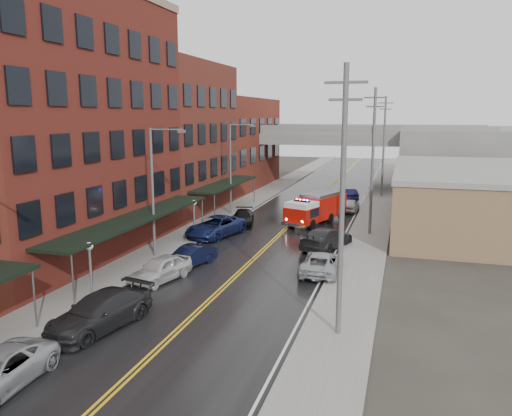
# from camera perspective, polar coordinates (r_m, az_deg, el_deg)

# --- Properties ---
(road) EXTENTS (11.00, 160.00, 0.02)m
(road) POSITION_cam_1_polar(r_m,az_deg,el_deg) (38.92, 1.66, -4.06)
(road) COLOR black
(road) RESTS_ON ground
(sidewalk_left) EXTENTS (3.00, 160.00, 0.15)m
(sidewalk_left) POSITION_cam_1_polar(r_m,az_deg,el_deg) (41.34, -8.18, -3.20)
(sidewalk_left) COLOR slate
(sidewalk_left) RESTS_ON ground
(sidewalk_right) EXTENTS (3.00, 160.00, 0.15)m
(sidewalk_right) POSITION_cam_1_polar(r_m,az_deg,el_deg) (37.75, 12.46, -4.68)
(sidewalk_right) COLOR slate
(sidewalk_right) RESTS_ON ground
(curb_left) EXTENTS (0.30, 160.00, 0.15)m
(curb_left) POSITION_cam_1_polar(r_m,az_deg,el_deg) (40.69, -6.06, -3.37)
(curb_left) COLOR gray
(curb_left) RESTS_ON ground
(curb_right) EXTENTS (0.30, 160.00, 0.15)m
(curb_right) POSITION_cam_1_polar(r_m,az_deg,el_deg) (37.90, 9.97, -4.53)
(curb_right) COLOR gray
(curb_right) RESTS_ON ground
(brick_building_b) EXTENTS (9.00, 20.00, 18.00)m
(brick_building_b) POSITION_cam_1_polar(r_m,az_deg,el_deg) (37.32, -21.66, 8.54)
(brick_building_b) COLOR #5C1B18
(brick_building_b) RESTS_ON ground
(brick_building_c) EXTENTS (9.00, 15.00, 15.00)m
(brick_building_c) POSITION_cam_1_polar(r_m,az_deg,el_deg) (52.27, -9.57, 7.89)
(brick_building_c) COLOR #5D221C
(brick_building_c) RESTS_ON ground
(brick_building_far) EXTENTS (9.00, 20.00, 12.00)m
(brick_building_far) POSITION_cam_1_polar(r_m,az_deg,el_deg) (68.47, -3.04, 7.39)
(brick_building_far) COLOR maroon
(brick_building_far) RESTS_ON ground
(tan_building) EXTENTS (14.00, 22.00, 5.00)m
(tan_building) POSITION_cam_1_polar(r_m,az_deg,el_deg) (47.38, 24.06, 0.74)
(tan_building) COLOR olive
(tan_building) RESTS_ON ground
(right_far_block) EXTENTS (18.00, 30.00, 8.00)m
(right_far_block) POSITION_cam_1_polar(r_m,az_deg,el_deg) (77.05, 22.89, 5.44)
(right_far_block) COLOR slate
(right_far_block) RESTS_ON ground
(awning_1) EXTENTS (2.60, 18.00, 3.09)m
(awning_1) POSITION_cam_1_polar(r_m,az_deg,el_deg) (34.73, -13.42, -1.11)
(awning_1) COLOR black
(awning_1) RESTS_ON ground
(awning_2) EXTENTS (2.60, 13.00, 3.09)m
(awning_2) POSITION_cam_1_polar(r_m,az_deg,el_deg) (50.40, -3.46, 2.76)
(awning_2) COLOR black
(awning_2) RESTS_ON ground
(globe_lamp_1) EXTENTS (0.44, 0.44, 3.12)m
(globe_lamp_1) POSITION_cam_1_polar(r_m,az_deg,el_deg) (28.59, -18.47, -5.30)
(globe_lamp_1) COLOR #59595B
(globe_lamp_1) RESTS_ON ground
(globe_lamp_2) EXTENTS (0.44, 0.44, 3.12)m
(globe_lamp_2) POSITION_cam_1_polar(r_m,az_deg,el_deg) (40.50, -7.10, -0.22)
(globe_lamp_2) COLOR #59595B
(globe_lamp_2) RESTS_ON ground
(street_lamp_1) EXTENTS (2.64, 0.22, 9.00)m
(street_lamp_1) POSITION_cam_1_polar(r_m,az_deg,el_deg) (34.77, -11.41, 2.66)
(street_lamp_1) COLOR #59595B
(street_lamp_1) RESTS_ON ground
(street_lamp_2) EXTENTS (2.64, 0.22, 9.00)m
(street_lamp_2) POSITION_cam_1_polar(r_m,az_deg,el_deg) (49.36, -2.66, 5.17)
(street_lamp_2) COLOR #59595B
(street_lamp_2) RESTS_ON ground
(utility_pole_0) EXTENTS (1.80, 0.24, 12.00)m
(utility_pole_0) POSITION_cam_1_polar(r_m,az_deg,el_deg) (21.82, 9.83, 1.02)
(utility_pole_0) COLOR #59595B
(utility_pole_0) RESTS_ON ground
(utility_pole_1) EXTENTS (1.80, 0.24, 12.00)m
(utility_pole_1) POSITION_cam_1_polar(r_m,az_deg,el_deg) (41.60, 13.20, 5.43)
(utility_pole_1) COLOR #59595B
(utility_pole_1) RESTS_ON ground
(utility_pole_2) EXTENTS (1.80, 0.24, 12.00)m
(utility_pole_2) POSITION_cam_1_polar(r_m,az_deg,el_deg) (61.53, 14.40, 6.99)
(utility_pole_2) COLOR #59595B
(utility_pole_2) RESTS_ON ground
(overpass) EXTENTS (40.00, 10.00, 7.50)m
(overpass) POSITION_cam_1_polar(r_m,az_deg,el_deg) (69.17, 8.63, 7.30)
(overpass) COLOR slate
(overpass) RESTS_ON ground
(fire_truck) EXTENTS (4.93, 7.90, 2.75)m
(fire_truck) POSITION_cam_1_polar(r_m,az_deg,el_deg) (46.08, 6.88, 0.07)
(fire_truck) COLOR #B11108
(fire_truck) RESTS_ON ground
(parked_car_left_3) EXTENTS (3.43, 6.02, 1.64)m
(parked_car_left_3) POSITION_cam_1_polar(r_m,az_deg,el_deg) (24.89, -17.42, -11.25)
(parked_car_left_3) COLOR black
(parked_car_left_3) RESTS_ON ground
(parked_car_left_4) EXTENTS (2.83, 4.76, 1.52)m
(parked_car_left_4) POSITION_cam_1_polar(r_m,az_deg,el_deg) (30.73, -10.87, -6.85)
(parked_car_left_4) COLOR #BBBBBB
(parked_car_left_4) RESTS_ON ground
(parked_car_left_5) EXTENTS (2.69, 4.30, 1.34)m
(parked_car_left_5) POSITION_cam_1_polar(r_m,az_deg,el_deg) (33.37, -7.59, -5.50)
(parked_car_left_5) COLOR black
(parked_car_left_5) RESTS_ON ground
(parked_car_left_6) EXTENTS (4.08, 6.42, 1.65)m
(parked_car_left_6) POSITION_cam_1_polar(r_m,az_deg,el_deg) (41.06, -4.63, -2.14)
(parked_car_left_6) COLOR #141F4E
(parked_car_left_6) RESTS_ON ground
(parked_car_left_7) EXTENTS (2.94, 4.94, 1.34)m
(parked_car_left_7) POSITION_cam_1_polar(r_m,az_deg,el_deg) (45.17, -1.52, -1.13)
(parked_car_left_7) COLOR black
(parked_car_left_7) RESTS_ON ground
(parked_car_right_0) EXTENTS (2.40, 5.03, 1.39)m
(parked_car_right_0) POSITION_cam_1_polar(r_m,az_deg,el_deg) (31.90, 7.50, -6.21)
(parked_car_right_0) COLOR #9B9FA3
(parked_car_right_0) RESTS_ON ground
(parked_car_right_1) EXTENTS (3.87, 5.92, 1.59)m
(parked_car_right_1) POSITION_cam_1_polar(r_m,az_deg,el_deg) (37.68, 8.05, -3.43)
(parked_car_right_1) COLOR #252527
(parked_car_right_1) RESTS_ON ground
(parked_car_right_2) EXTENTS (1.71, 4.01, 1.35)m
(parked_car_right_2) POSITION_cam_1_polar(r_m,az_deg,el_deg) (52.24, 10.74, 0.31)
(parked_car_right_2) COLOR #BCBCBC
(parked_car_right_2) RESTS_ON ground
(parked_car_right_3) EXTENTS (2.69, 4.28, 1.33)m
(parked_car_right_3) POSITION_cam_1_polar(r_m,az_deg,el_deg) (59.61, 10.57, 1.57)
(parked_car_right_3) COLOR black
(parked_car_right_3) RESTS_ON ground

